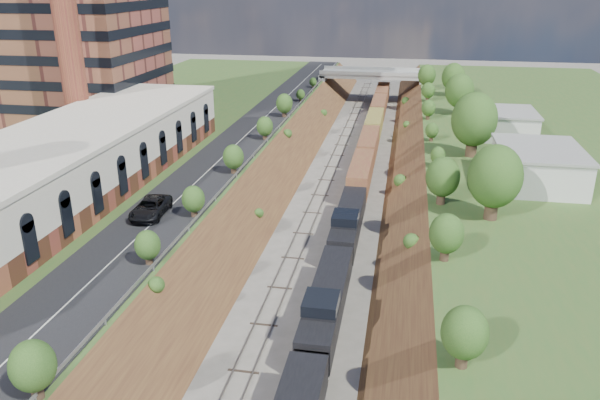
{
  "coord_description": "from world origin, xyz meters",
  "views": [
    {
      "loc": [
        8.04,
        -16.13,
        27.54
      ],
      "look_at": [
        -2.07,
        39.17,
        6.0
      ],
      "focal_mm": 35.0,
      "sensor_mm": 36.0,
      "label": 1
    }
  ],
  "objects": [
    {
      "name": "white_building_far",
      "position": [
        23.0,
        74.0,
        6.8
      ],
      "size": [
        8.0,
        10.0,
        3.6
      ],
      "primitive_type": "cube",
      "color": "silver",
      "rests_on": "platform_right"
    },
    {
      "name": "guardrail",
      "position": [
        -11.4,
        59.8,
        5.55
      ],
      "size": [
        0.1,
        171.0,
        0.7
      ],
      "color": "#99999E",
      "rests_on": "platform_left"
    },
    {
      "name": "rail_right_track",
      "position": [
        2.6,
        60.0,
        0.09
      ],
      "size": [
        1.58,
        180.0,
        0.18
      ],
      "primitive_type": "cube",
      "color": "gray",
      "rests_on": "ground"
    },
    {
      "name": "suv",
      "position": [
        -16.42,
        34.52,
        5.97
      ],
      "size": [
        3.34,
        6.43,
        1.73
      ],
      "primitive_type": "imported",
      "rotation": [
        0.0,
        0.0,
        0.08
      ],
      "color": "black",
      "rests_on": "road"
    },
    {
      "name": "embankment_left",
      "position": [
        -11.0,
        60.0,
        0.0
      ],
      "size": [
        10.0,
        180.0,
        10.0
      ],
      "primitive_type": "cube",
      "rotation": [
        0.0,
        0.79,
        0.0
      ],
      "color": "brown",
      "rests_on": "ground"
    },
    {
      "name": "white_building_near",
      "position": [
        23.5,
        52.0,
        7.0
      ],
      "size": [
        9.0,
        12.0,
        4.0
      ],
      "primitive_type": "cube",
      "color": "silver",
      "rests_on": "platform_right"
    },
    {
      "name": "platform_right",
      "position": [
        33.0,
        60.0,
        2.5
      ],
      "size": [
        44.0,
        180.0,
        5.0
      ],
      "primitive_type": "cube",
      "color": "#375F27",
      "rests_on": "ground"
    },
    {
      "name": "embankment_right",
      "position": [
        11.0,
        60.0,
        0.0
      ],
      "size": [
        10.0,
        180.0,
        10.0
      ],
      "primitive_type": "cube",
      "rotation": [
        0.0,
        0.79,
        0.0
      ],
      "color": "brown",
      "rests_on": "ground"
    },
    {
      "name": "freight_train",
      "position": [
        2.6,
        65.74,
        2.39
      ],
      "size": [
        2.71,
        124.65,
        4.55
      ],
      "color": "black",
      "rests_on": "ground"
    },
    {
      "name": "rail_left_track",
      "position": [
        -2.6,
        60.0,
        0.09
      ],
      "size": [
        1.58,
        180.0,
        0.18
      ],
      "primitive_type": "cube",
      "color": "gray",
      "rests_on": "ground"
    },
    {
      "name": "road",
      "position": [
        -15.5,
        60.0,
        5.05
      ],
      "size": [
        8.0,
        180.0,
        0.1
      ],
      "primitive_type": "cube",
      "color": "black",
      "rests_on": "platform_left"
    },
    {
      "name": "tree_left_crest",
      "position": [
        -11.8,
        20.0,
        7.04
      ],
      "size": [
        2.45,
        2.45,
        3.55
      ],
      "color": "#473323",
      "rests_on": "platform_left"
    },
    {
      "name": "platform_left",
      "position": [
        -33.0,
        60.0,
        2.5
      ],
      "size": [
        44.0,
        180.0,
        5.0
      ],
      "primitive_type": "cube",
      "color": "#375F27",
      "rests_on": "ground"
    },
    {
      "name": "overpass",
      "position": [
        0.0,
        122.0,
        4.92
      ],
      "size": [
        24.5,
        8.3,
        7.4
      ],
      "color": "gray",
      "rests_on": "ground"
    },
    {
      "name": "commercial_building",
      "position": [
        -28.0,
        38.0,
        8.51
      ],
      "size": [
        14.3,
        62.3,
        7.0
      ],
      "color": "brown",
      "rests_on": "platform_left"
    },
    {
      "name": "tree_right_large",
      "position": [
        17.0,
        40.0,
        9.38
      ],
      "size": [
        5.25,
        5.25,
        7.61
      ],
      "color": "#473323",
      "rests_on": "platform_right"
    }
  ]
}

